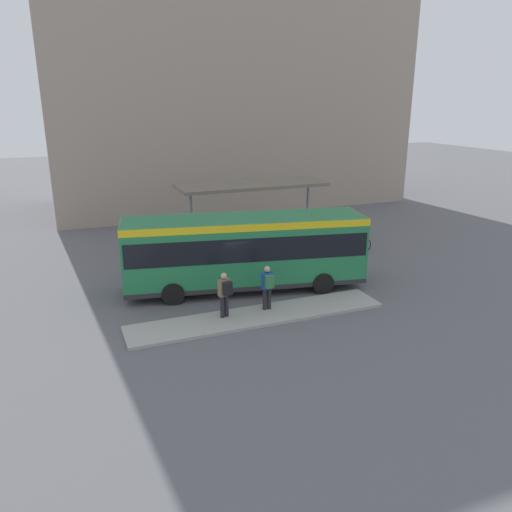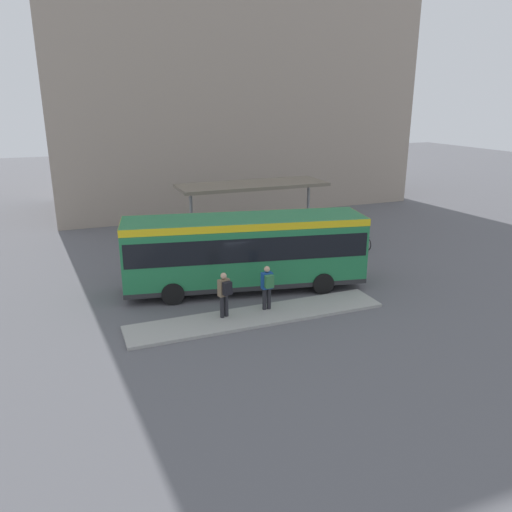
% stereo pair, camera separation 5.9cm
% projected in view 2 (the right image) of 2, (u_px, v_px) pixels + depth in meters
% --- Properties ---
extents(ground_plane, '(120.00, 120.00, 0.00)m').
position_uv_depth(ground_plane, '(245.00, 288.00, 21.91)').
color(ground_plane, '#5B5B60').
extents(curb_island, '(10.00, 1.80, 0.12)m').
position_uv_depth(curb_island, '(258.00, 316.00, 18.98)').
color(curb_island, '#9E9E99').
rests_on(curb_island, ground_plane).
extents(city_bus, '(10.50, 4.37, 3.20)m').
position_uv_depth(city_bus, '(245.00, 248.00, 21.35)').
color(city_bus, '#237A47').
rests_on(city_bus, ground_plane).
extents(pedestrian_waiting, '(0.43, 0.45, 1.76)m').
position_uv_depth(pedestrian_waiting, '(267.00, 285.00, 19.14)').
color(pedestrian_waiting, '#232328').
rests_on(pedestrian_waiting, curb_island).
extents(pedestrian_companion, '(0.49, 0.53, 1.75)m').
position_uv_depth(pedestrian_companion, '(225.00, 292.00, 18.45)').
color(pedestrian_companion, '#232328').
rests_on(pedestrian_companion, curb_island).
extents(bicycle_black, '(0.48, 1.68, 0.73)m').
position_uv_depth(bicycle_black, '(362.00, 242.00, 27.78)').
color(bicycle_black, black).
rests_on(bicycle_black, ground_plane).
extents(bicycle_blue, '(0.48, 1.66, 0.72)m').
position_uv_depth(bicycle_blue, '(352.00, 238.00, 28.48)').
color(bicycle_blue, black).
rests_on(bicycle_blue, ground_plane).
extents(bicycle_green, '(0.48, 1.73, 0.75)m').
position_uv_depth(bicycle_green, '(348.00, 234.00, 29.30)').
color(bicycle_green, black).
rests_on(bicycle_green, ground_plane).
extents(station_shelter, '(8.15, 2.81, 3.57)m').
position_uv_depth(station_shelter, '(252.00, 186.00, 27.19)').
color(station_shelter, '#706656').
rests_on(station_shelter, ground_plane).
extents(station_building, '(26.47, 10.59, 19.11)m').
position_uv_depth(station_building, '(228.00, 77.00, 37.92)').
color(station_building, gray).
rests_on(station_building, ground_plane).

